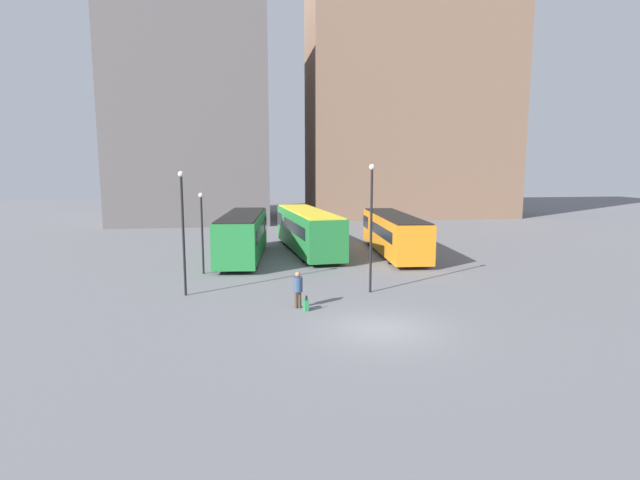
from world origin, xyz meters
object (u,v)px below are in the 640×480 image
object	(u,v)px
bus_0	(243,234)
bus_1	(308,229)
suitcase	(306,305)
traveler	(298,286)
lamp_post_1	(202,226)
bus_2	(394,233)
lamp_post_2	(371,219)
lamp_post_0	(183,224)

from	to	relation	value
bus_0	bus_1	bearing A→B (deg)	-59.77
suitcase	traveler	bearing A→B (deg)	28.94
bus_0	lamp_post_1	distance (m)	5.21
suitcase	bus_0	bearing A→B (deg)	5.57
bus_0	suitcase	bearing A→B (deg)	-162.10
bus_2	suitcase	bearing A→B (deg)	152.83
bus_0	lamp_post_2	size ratio (longest dim) A/B	1.73
bus_0	lamp_post_0	distance (m)	10.01
traveler	lamp_post_2	size ratio (longest dim) A/B	0.26
bus_2	lamp_post_0	distance (m)	16.73
traveler	lamp_post_2	xyz separation A→B (m)	(3.87, 2.28, 2.71)
suitcase	lamp_post_0	size ratio (longest dim) A/B	0.12
lamp_post_0	bus_2	bearing A→B (deg)	36.18
bus_1	suitcase	distance (m)	15.16
suitcase	lamp_post_1	size ratio (longest dim) A/B	0.15
bus_0	bus_1	size ratio (longest dim) A/B	0.88
lamp_post_1	bus_2	bearing A→B (deg)	20.68
suitcase	lamp_post_1	bearing A→B (deg)	24.72
traveler	lamp_post_1	xyz separation A→B (m)	(-4.75, 7.89, 1.87)
bus_1	lamp_post_0	world-z (taller)	lamp_post_0
bus_2	bus_1	bearing A→B (deg)	77.30
bus_2	suitcase	distance (m)	15.44
bus_1	traveler	xyz separation A→B (m)	(-2.21, -14.55, -0.69)
bus_2	traveler	size ratio (longest dim) A/B	7.23
lamp_post_2	lamp_post_0	bearing A→B (deg)	175.57
bus_1	suitcase	world-z (taller)	bus_1
bus_1	lamp_post_1	distance (m)	9.71
bus_1	lamp_post_1	world-z (taller)	lamp_post_1
bus_1	lamp_post_0	distance (m)	13.87
lamp_post_1	suitcase	bearing A→B (deg)	-58.71
lamp_post_1	lamp_post_2	xyz separation A→B (m)	(8.62, -5.62, 0.84)
bus_1	lamp_post_0	size ratio (longest dim) A/B	2.06
lamp_post_0	lamp_post_2	xyz separation A→B (m)	(9.08, -0.70, 0.17)
bus_0	lamp_post_1	xyz separation A→B (m)	(-2.29, -4.53, 1.18)
bus_0	bus_2	distance (m)	10.67
traveler	lamp_post_0	bearing A→B (deg)	53.65
bus_2	lamp_post_0	size ratio (longest dim) A/B	1.98
bus_0	lamp_post_0	world-z (taller)	lamp_post_0
lamp_post_0	lamp_post_1	bearing A→B (deg)	84.73
bus_2	lamp_post_1	xyz separation A→B (m)	(-12.96, -4.89, 1.30)
bus_0	traveler	bearing A→B (deg)	-163.03
lamp_post_1	traveler	bearing A→B (deg)	-58.95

